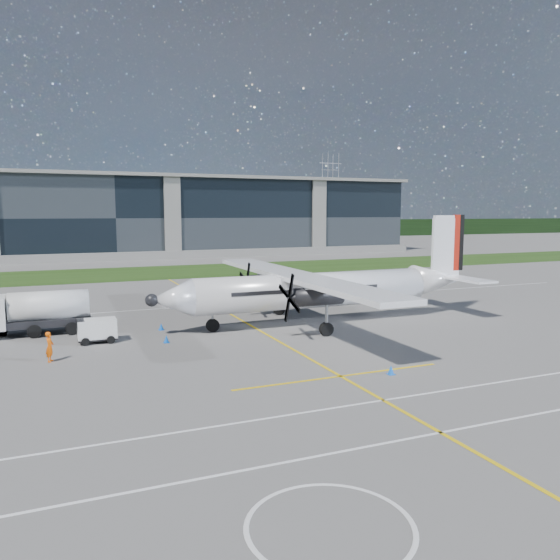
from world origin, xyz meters
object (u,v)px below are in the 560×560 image
(safety_cone_portwing, at_px, (391,370))
(safety_cone_stbdwing, at_px, (238,296))
(fuel_tanker_truck, at_px, (23,314))
(ground_crew_person, at_px, (50,345))
(safety_cone_nose_port, at_px, (166,339))
(safety_cone_nose_stbd, at_px, (161,327))
(turboprop_aircraft, at_px, (324,269))
(pylon_east, at_px, (330,195))
(baggage_tug, at_px, (97,331))

(safety_cone_portwing, bearing_deg, safety_cone_stbdwing, 88.60)
(fuel_tanker_truck, height_order, ground_crew_person, fuel_tanker_truck)
(safety_cone_nose_port, bearing_deg, fuel_tanker_truck, 145.55)
(safety_cone_stbdwing, distance_m, safety_cone_nose_stbd, 15.54)
(turboprop_aircraft, distance_m, safety_cone_nose_port, 13.40)
(ground_crew_person, distance_m, safety_cone_portwing, 19.32)
(pylon_east, relative_size, safety_cone_nose_port, 60.00)
(baggage_tug, xyz_separation_m, ground_crew_person, (-2.89, -3.90, 0.22))
(ground_crew_person, height_order, safety_cone_portwing, ground_crew_person)
(ground_crew_person, xyz_separation_m, safety_cone_nose_stbd, (7.49, 6.10, -0.76))
(baggage_tug, relative_size, safety_cone_portwing, 5.23)
(pylon_east, xyz_separation_m, baggage_tug, (-93.17, -143.13, -14.22))
(ground_crew_person, bearing_deg, pylon_east, -17.30)
(baggage_tug, bearing_deg, pylon_east, 56.94)
(pylon_east, distance_m, turboprop_aircraft, 162.48)
(ground_crew_person, distance_m, safety_cone_nose_stbd, 9.69)
(fuel_tanker_truck, bearing_deg, safety_cone_nose_port, -34.45)
(safety_cone_nose_stbd, bearing_deg, baggage_tug, -154.43)
(safety_cone_portwing, distance_m, safety_cone_stbdwing, 27.80)
(pylon_east, height_order, safety_cone_nose_port, pylon_east)
(ground_crew_person, relative_size, safety_cone_portwing, 4.03)
(ground_crew_person, bearing_deg, safety_cone_stbdwing, -27.98)
(safety_cone_nose_port, relative_size, safety_cone_stbdwing, 1.00)
(safety_cone_nose_port, bearing_deg, turboprop_aircraft, 8.84)
(pylon_east, bearing_deg, safety_cone_nose_stbd, -122.15)
(fuel_tanker_truck, relative_size, baggage_tug, 3.11)
(safety_cone_nose_port, xyz_separation_m, safety_cone_stbdwing, (10.29, 16.06, 0.00))
(baggage_tug, relative_size, safety_cone_stbdwing, 5.23)
(pylon_east, height_order, baggage_tug, pylon_east)
(safety_cone_stbdwing, xyz_separation_m, safety_cone_nose_stbd, (-9.88, -11.99, 0.00))
(fuel_tanker_truck, bearing_deg, turboprop_aircraft, -10.71)
(pylon_east, xyz_separation_m, safety_cone_nose_stbd, (-88.57, -140.93, -14.75))
(safety_cone_nose_port, distance_m, safety_cone_stbdwing, 19.08)
(safety_cone_stbdwing, relative_size, safety_cone_nose_stbd, 1.00)
(ground_crew_person, distance_m, safety_cone_stbdwing, 25.10)
(turboprop_aircraft, height_order, safety_cone_nose_port, turboprop_aircraft)
(turboprop_aircraft, xyz_separation_m, safety_cone_nose_stbd, (-12.25, 2.10, -3.93))
(pylon_east, relative_size, safety_cone_portwing, 60.00)
(safety_cone_portwing, distance_m, safety_cone_nose_stbd, 18.28)
(pylon_east, bearing_deg, baggage_tug, -123.06)
(baggage_tug, distance_m, safety_cone_portwing, 19.38)
(pylon_east, bearing_deg, safety_cone_portwing, -116.86)
(ground_crew_person, relative_size, safety_cone_nose_stbd, 4.03)
(safety_cone_nose_stbd, bearing_deg, pylon_east, 57.85)
(turboprop_aircraft, distance_m, baggage_tug, 17.19)
(pylon_east, height_order, safety_cone_nose_stbd, pylon_east)
(pylon_east, height_order, turboprop_aircraft, pylon_east)
(safety_cone_portwing, bearing_deg, pylon_east, 63.14)
(safety_cone_portwing, height_order, safety_cone_nose_stbd, same)
(turboprop_aircraft, bearing_deg, safety_cone_nose_port, -171.16)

